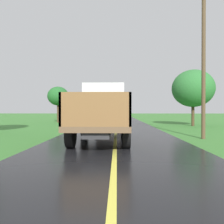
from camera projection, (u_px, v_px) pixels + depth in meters
name	position (u px, v px, depth m)	size (l,w,h in m)	color
banana_truck_near	(102.00, 111.00, 10.45)	(2.38, 5.82, 2.80)	#2D2D30
banana_truck_far	(110.00, 110.00, 22.05)	(2.38, 5.81, 2.80)	#2D2D30
utility_pole_roadside	(204.00, 58.00, 11.13)	(1.72, 0.20, 7.92)	brown
roadside_tree_near_left	(193.00, 88.00, 20.41)	(3.96, 3.96, 5.38)	#4C3823
roadside_tree_far_left	(58.00, 96.00, 26.00)	(2.56, 2.56, 4.38)	#4C3823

